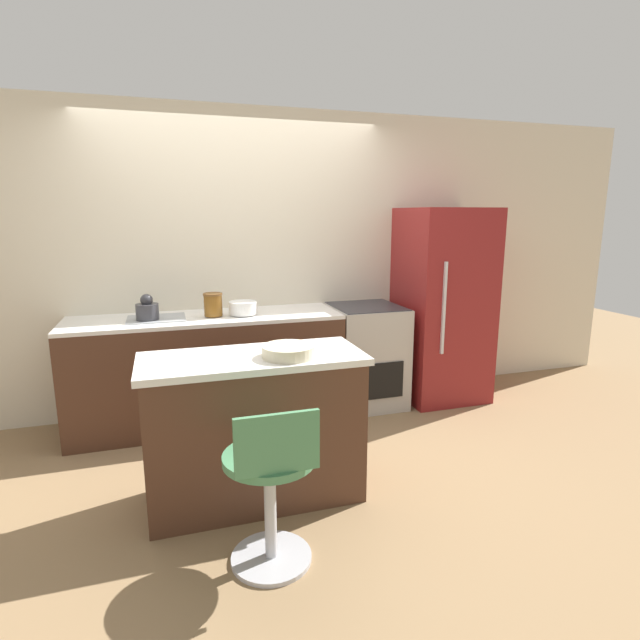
# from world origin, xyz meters

# --- Properties ---
(ground_plane) EXTENTS (14.00, 14.00, 0.00)m
(ground_plane) POSITION_xyz_m (0.00, 0.00, 0.00)
(ground_plane) COLOR #8E704C
(wall_back) EXTENTS (8.00, 0.06, 2.60)m
(wall_back) POSITION_xyz_m (0.00, 0.69, 1.30)
(wall_back) COLOR beige
(wall_back) RESTS_ON ground_plane
(back_counter) EXTENTS (2.17, 0.64, 0.91)m
(back_counter) POSITION_xyz_m (-0.33, 0.34, 0.45)
(back_counter) COLOR #4C2D1E
(back_counter) RESTS_ON ground_plane
(kitchen_island) EXTENTS (1.30, 0.56, 0.91)m
(kitchen_island) POSITION_xyz_m (-0.16, -0.92, 0.45)
(kitchen_island) COLOR #4C2D1E
(kitchen_island) RESTS_ON ground_plane
(oven_range) EXTENTS (0.62, 0.66, 0.91)m
(oven_range) POSITION_xyz_m (1.08, 0.34, 0.46)
(oven_range) COLOR #B7B2A8
(oven_range) RESTS_ON ground_plane
(refrigerator) EXTENTS (0.75, 0.73, 1.77)m
(refrigerator) POSITION_xyz_m (1.83, 0.31, 0.88)
(refrigerator) COLOR maroon
(refrigerator) RESTS_ON ground_plane
(stool_chair) EXTENTS (0.45, 0.45, 0.86)m
(stool_chair) POSITION_xyz_m (-0.20, -1.54, 0.42)
(stool_chair) COLOR #B7B7BC
(stool_chair) RESTS_ON ground_plane
(kettle) EXTENTS (0.17, 0.17, 0.20)m
(kettle) POSITION_xyz_m (-0.77, 0.30, 0.99)
(kettle) COLOR #333338
(kettle) RESTS_ON back_counter
(mixing_bowl) EXTENTS (0.23, 0.23, 0.10)m
(mixing_bowl) POSITION_xyz_m (-0.03, 0.30, 0.97)
(mixing_bowl) COLOR white
(mixing_bowl) RESTS_ON back_counter
(canister_jar) EXTENTS (0.15, 0.15, 0.18)m
(canister_jar) POSITION_xyz_m (-0.27, 0.30, 1.01)
(canister_jar) COLOR brown
(canister_jar) RESTS_ON back_counter
(fruit_bowl) EXTENTS (0.30, 0.30, 0.07)m
(fruit_bowl) POSITION_xyz_m (0.03, -1.01, 0.94)
(fruit_bowl) COLOR beige
(fruit_bowl) RESTS_ON kitchen_island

